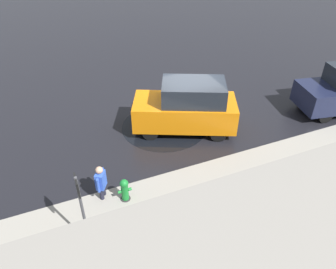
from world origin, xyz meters
The scene contains 8 objects.
ground_plane centered at (0.00, 0.00, 0.00)m, with size 60.00×60.00×0.00m, color black.
kerb_strip centered at (0.00, 4.20, 0.02)m, with size 24.00×3.20×0.04m, color gray.
moving_hatchback centered at (0.27, 0.46, 1.03)m, with size 4.25×3.19×2.06m.
fire_hydrant centered at (3.62, 3.19, 0.40)m, with size 0.42×0.31×0.80m.
pedestrian centered at (4.23, 2.83, 0.68)m, with size 0.39×0.50×1.22m.
metal_railing centered at (-0.72, 5.77, 0.74)m, with size 9.06×0.04×1.05m.
sign_post centered at (4.96, 4.36, 1.58)m, with size 0.07×0.44×2.40m.
puddle_patch centered at (1.01, -0.08, 0.00)m, with size 3.44×3.44×0.01m, color black.
Camera 1 is at (5.15, 10.16, 7.42)m, focal length 35.00 mm.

